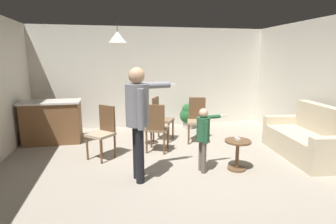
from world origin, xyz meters
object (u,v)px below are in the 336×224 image
(person_adult, at_px, (138,112))
(dining_chair_centre_back, at_px, (103,130))
(potted_plant_corner, at_px, (188,115))
(person_child, at_px, (204,133))
(spare_remote_on_table, at_px, (238,139))
(dining_chair_near_wall, at_px, (156,126))
(side_table_by_couch, at_px, (237,151))
(dining_chair_spare, at_px, (160,117))
(couch_floral, at_px, (307,140))
(dining_chair_by_counter, at_px, (197,118))
(kitchen_counter, at_px, (52,122))

(person_adult, bearing_deg, dining_chair_centre_back, -161.57)
(dining_chair_centre_back, relative_size, potted_plant_corner, 1.48)
(person_child, xyz_separation_m, spare_remote_on_table, (0.61, -0.00, -0.14))
(spare_remote_on_table, bearing_deg, dining_chair_near_wall, 138.39)
(side_table_by_couch, xyz_separation_m, dining_chair_spare, (-1.00, 1.94, 0.22))
(couch_floral, xyz_separation_m, side_table_by_couch, (-1.61, -0.33, -0.00))
(dining_chair_by_counter, bearing_deg, potted_plant_corner, -78.86)
(person_child, height_order, dining_chair_centre_back, person_child)
(spare_remote_on_table, bearing_deg, dining_chair_centre_back, 156.16)
(side_table_by_couch, height_order, dining_chair_centre_back, dining_chair_centre_back)
(dining_chair_by_counter, bearing_deg, side_table_by_couch, 113.46)
(person_child, bearing_deg, dining_chair_by_counter, 159.94)
(couch_floral, height_order, kitchen_counter, couch_floral)
(dining_chair_by_counter, height_order, potted_plant_corner, dining_chair_by_counter)
(person_adult, relative_size, potted_plant_corner, 2.59)
(couch_floral, relative_size, kitchen_counter, 1.49)
(side_table_by_couch, relative_size, potted_plant_corner, 0.77)
(dining_chair_centre_back, distance_m, spare_remote_on_table, 2.46)
(kitchen_counter, xyz_separation_m, person_adult, (1.74, -2.30, 0.61))
(potted_plant_corner, bearing_deg, dining_chair_near_wall, -123.72)
(person_adult, bearing_deg, dining_chair_spare, 152.32)
(kitchen_counter, height_order, potted_plant_corner, kitchen_counter)
(dining_chair_centre_back, relative_size, dining_chair_spare, 1.00)
(person_child, bearing_deg, dining_chair_near_wall, -156.58)
(dining_chair_near_wall, relative_size, spare_remote_on_table, 7.69)
(dining_chair_near_wall, bearing_deg, dining_chair_by_counter, 50.84)
(dining_chair_spare, bearing_deg, dining_chair_near_wall, 13.15)
(person_adult, height_order, dining_chair_by_counter, person_adult)
(couch_floral, xyz_separation_m, dining_chair_spare, (-2.61, 1.61, 0.21))
(couch_floral, xyz_separation_m, person_adult, (-3.29, -0.40, 0.76))
(person_adult, relative_size, person_child, 1.61)
(side_table_by_couch, relative_size, person_adult, 0.30)
(dining_chair_near_wall, bearing_deg, person_adult, -88.13)
(couch_floral, height_order, dining_chair_near_wall, same)
(kitchen_counter, relative_size, side_table_by_couch, 2.42)
(person_child, bearing_deg, couch_floral, 91.31)
(dining_chair_near_wall, bearing_deg, potted_plant_corner, 79.03)
(person_adult, xyz_separation_m, dining_chair_by_counter, (1.47, 1.74, -0.54))
(dining_chair_near_wall, distance_m, dining_chair_spare, 0.85)
(person_child, bearing_deg, dining_chair_centre_back, -127.28)
(couch_floral, bearing_deg, person_adult, 102.38)
(side_table_by_couch, bearing_deg, person_adult, -177.40)
(side_table_by_couch, distance_m, dining_chair_near_wall, 1.67)
(side_table_by_couch, xyz_separation_m, person_child, (-0.60, 0.03, 0.35))
(kitchen_counter, bearing_deg, dining_chair_centre_back, -45.94)
(couch_floral, relative_size, dining_chair_centre_back, 1.87)
(person_adult, bearing_deg, potted_plant_corner, 142.06)
(person_adult, bearing_deg, kitchen_counter, -152.14)
(potted_plant_corner, bearing_deg, spare_remote_on_table, -87.99)
(kitchen_counter, bearing_deg, couch_floral, -20.73)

